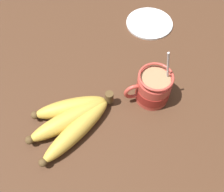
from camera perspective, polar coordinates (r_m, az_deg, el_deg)
table at (r=63.13cm, az=2.21°, el=-3.58°), size 124.44×124.44×2.74cm
coffee_mug at (r=61.26cm, az=9.33°, el=1.73°), size 11.70×8.47×16.09cm
banana_bunch at (r=58.82cm, az=-9.09°, el=-5.28°), size 21.69×15.65×4.49cm
small_plate at (r=82.33cm, az=8.54°, el=16.14°), size 14.47×14.47×0.60cm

